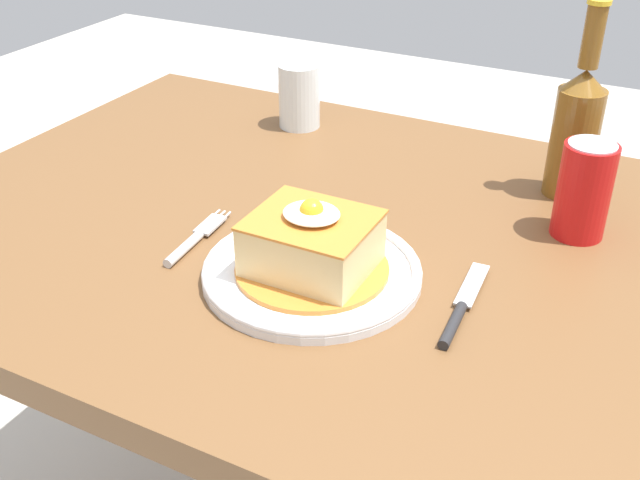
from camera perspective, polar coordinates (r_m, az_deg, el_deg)
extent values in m
cube|color=brown|center=(0.98, 2.98, -0.46)|extent=(1.20, 0.80, 0.04)
cylinder|color=brown|center=(1.64, -9.29, -2.04)|extent=(0.07, 0.07, 0.70)
cylinder|color=white|center=(0.88, -0.60, -2.55)|extent=(0.25, 0.25, 0.01)
torus|color=white|center=(0.88, -0.60, -2.15)|extent=(0.25, 0.25, 0.01)
cylinder|color=orange|center=(0.88, -0.60, -2.11)|extent=(0.18, 0.18, 0.01)
cube|color=#E5C684|center=(0.86, -0.61, -0.29)|extent=(0.13, 0.12, 0.06)
cube|color=orange|center=(0.84, -0.62, 1.52)|extent=(0.14, 0.12, 0.00)
ellipsoid|color=white|center=(0.84, -0.65, 2.01)|extent=(0.07, 0.06, 0.01)
sphere|color=yellow|center=(0.84, -0.63, 2.21)|extent=(0.03, 0.03, 0.03)
cylinder|color=silver|center=(0.94, -10.16, -0.65)|extent=(0.02, 0.08, 0.01)
cube|color=silver|center=(0.99, -8.22, 1.15)|extent=(0.03, 0.05, 0.00)
cylinder|color=silver|center=(1.00, -7.11, 1.72)|extent=(0.01, 0.03, 0.00)
cylinder|color=silver|center=(1.00, -7.51, 1.80)|extent=(0.01, 0.03, 0.00)
cylinder|color=silver|center=(1.01, -7.91, 1.88)|extent=(0.01, 0.03, 0.00)
cylinder|color=#262628|center=(0.81, 9.92, -6.30)|extent=(0.02, 0.08, 0.01)
cube|color=silver|center=(0.88, 11.32, -3.29)|extent=(0.03, 0.09, 0.00)
cylinder|color=red|center=(0.99, 19.14, 3.49)|extent=(0.07, 0.07, 0.12)
cylinder|color=silver|center=(0.97, 19.76, 6.75)|extent=(0.06, 0.06, 0.00)
cylinder|color=brown|center=(1.09, 18.45, 6.89)|extent=(0.06, 0.06, 0.15)
cone|color=brown|center=(1.06, 19.22, 11.17)|extent=(0.06, 0.06, 0.03)
cylinder|color=brown|center=(1.05, 19.77, 14.15)|extent=(0.03, 0.03, 0.08)
cylinder|color=gold|center=(1.04, 20.20, 16.42)|extent=(0.03, 0.03, 0.01)
cylinder|color=gold|center=(1.28, -1.55, 9.75)|extent=(0.06, 0.06, 0.06)
cylinder|color=silver|center=(1.27, -1.56, 10.74)|extent=(0.07, 0.07, 0.10)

